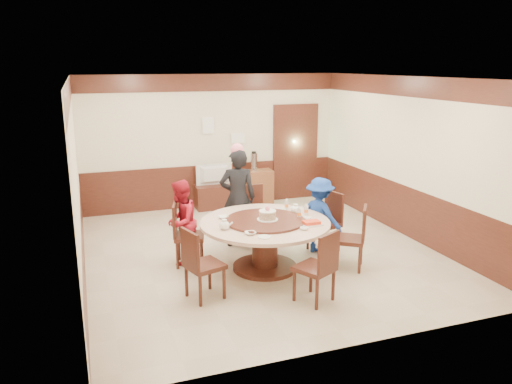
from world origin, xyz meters
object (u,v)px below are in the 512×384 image
object	(u,v)px
person_standing	(238,198)
tv_stand	(215,196)
banquet_table	(265,235)
side_cabinet	(254,187)
television	(215,175)
person_blue	(320,216)
birthday_cake	(267,215)
person_red	(181,222)
shrimp_platter	(311,223)
thermos	(254,162)

from	to	relation	value
person_standing	tv_stand	size ratio (longest dim) A/B	1.95
banquet_table	side_cabinet	distance (m)	3.61
television	person_blue	bearing A→B (deg)	107.43
birthday_cake	person_standing	bearing A→B (deg)	95.10
banquet_table	person_standing	size ratio (longest dim) A/B	1.16
person_red	shrimp_platter	bearing A→B (deg)	89.00
person_red	television	xyz separation A→B (m)	(1.27, 2.76, 0.07)
person_blue	thermos	world-z (taller)	person_blue
side_cabinet	tv_stand	bearing A→B (deg)	-178.06
person_standing	birthday_cake	world-z (taller)	person_standing
birthday_cake	side_cabinet	size ratio (longest dim) A/B	0.39
banquet_table	thermos	size ratio (longest dim) A/B	5.06
person_blue	shrimp_platter	world-z (taller)	person_blue
birthday_cake	television	distance (m)	3.46
banquet_table	tv_stand	size ratio (longest dim) A/B	2.26
person_red	birthday_cake	bearing A→B (deg)	89.77
person_red	thermos	xyz separation A→B (m)	(2.15, 2.79, 0.29)
person_standing	birthday_cake	distance (m)	1.15
person_red	tv_stand	xyz separation A→B (m)	(1.27, 2.76, -0.40)
side_cabinet	shrimp_platter	bearing A→B (deg)	-96.76
person_standing	side_cabinet	bearing A→B (deg)	-101.71
tv_stand	person_red	bearing A→B (deg)	-114.70
banquet_table	thermos	distance (m)	3.63
birthday_cake	person_red	bearing A→B (deg)	148.86
banquet_table	thermos	world-z (taller)	thermos
tv_stand	thermos	xyz separation A→B (m)	(0.88, 0.03, 0.69)
television	side_cabinet	world-z (taller)	television
birthday_cake	shrimp_platter	size ratio (longest dim) A/B	1.04
tv_stand	thermos	world-z (taller)	thermos
person_standing	television	distance (m)	2.33
birthday_cake	side_cabinet	bearing A→B (deg)	74.01
birthday_cake	television	size ratio (longest dim) A/B	0.40
person_blue	thermos	xyz separation A→B (m)	(-0.05, 3.11, 0.32)
thermos	birthday_cake	bearing A→B (deg)	-105.98
person_blue	side_cabinet	world-z (taller)	person_blue
television	banquet_table	bearing A→B (deg)	88.17
thermos	tv_stand	bearing A→B (deg)	-178.05
person_standing	side_cabinet	distance (m)	2.63
person_standing	television	bearing A→B (deg)	-81.91
person_standing	person_red	world-z (taller)	person_standing
person_red	banquet_table	bearing A→B (deg)	90.06
birthday_cake	person_blue	bearing A→B (deg)	19.92
tv_stand	thermos	size ratio (longest dim) A/B	2.24
person_red	birthday_cake	size ratio (longest dim) A/B	4.21
tv_stand	television	xyz separation A→B (m)	(0.00, 0.00, 0.47)
person_blue	tv_stand	size ratio (longest dim) A/B	1.47
banquet_table	person_standing	distance (m)	1.16
banquet_table	person_standing	xyz separation A→B (m)	(-0.07, 1.12, 0.30)
person_red	side_cabinet	world-z (taller)	person_red
birthday_cake	thermos	xyz separation A→B (m)	(1.00, 3.49, 0.09)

